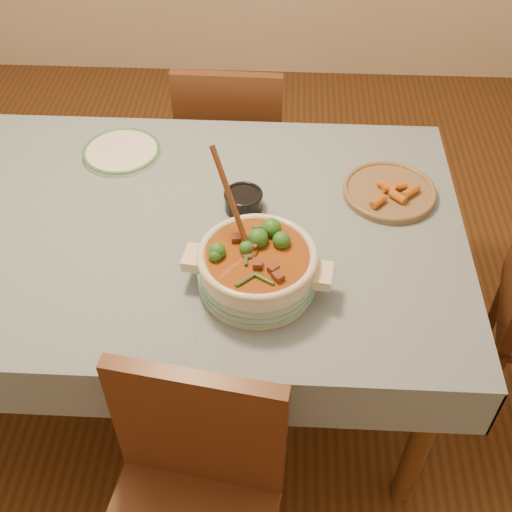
{
  "coord_description": "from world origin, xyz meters",
  "views": [
    {
      "loc": [
        0.3,
        -1.38,
        2.02
      ],
      "look_at": [
        0.25,
        -0.23,
        0.86
      ],
      "focal_mm": 45.0,
      "sensor_mm": 36.0,
      "label": 1
    }
  ],
  "objects": [
    {
      "name": "dining_table",
      "position": [
        0.0,
        0.0,
        0.66
      ],
      "size": [
        1.68,
        1.08,
        0.76
      ],
      "color": "brown",
      "rests_on": "floor"
    },
    {
      "name": "chair_near",
      "position": [
        0.12,
        -0.72,
        0.5
      ],
      "size": [
        0.47,
        0.47,
        0.89
      ],
      "rotation": [
        0.0,
        0.0,
        -0.15
      ],
      "color": "#58331A",
      "rests_on": "floor"
    },
    {
      "name": "chair_far",
      "position": [
        0.1,
        0.77,
        0.49
      ],
      "size": [
        0.41,
        0.41,
        0.87
      ],
      "rotation": [
        0.0,
        0.0,
        3.12
      ],
      "color": "#58331A",
      "rests_on": "floor"
    },
    {
      "name": "white_plate",
      "position": [
        -0.22,
        0.32,
        0.77
      ],
      "size": [
        0.32,
        0.32,
        0.02
      ],
      "rotation": [
        0.0,
        0.0,
        -0.31
      ],
      "color": "white",
      "rests_on": "dining_table"
    },
    {
      "name": "fried_plate",
      "position": [
        0.63,
        0.16,
        0.78
      ],
      "size": [
        0.35,
        0.35,
        0.05
      ],
      "rotation": [
        0.0,
        0.0,
        -0.33
      ],
      "color": "#7E6245",
      "rests_on": "dining_table"
    },
    {
      "name": "stew_casserole",
      "position": [
        0.25,
        -0.24,
        0.83
      ],
      "size": [
        0.39,
        0.34,
        0.37
      ],
      "rotation": [
        0.0,
        0.0,
        -0.14
      ],
      "color": "beige",
      "rests_on": "dining_table"
    },
    {
      "name": "floor",
      "position": [
        0.0,
        0.0,
        0.0
      ],
      "size": [
        4.5,
        4.5,
        0.0
      ],
      "primitive_type": "plane",
      "color": "#452A13",
      "rests_on": "ground"
    },
    {
      "name": "condiment_bowl",
      "position": [
        0.19,
        0.07,
        0.79
      ],
      "size": [
        0.15,
        0.15,
        0.06
      ],
      "rotation": [
        0.0,
        0.0,
        -0.38
      ],
      "color": "black",
      "rests_on": "dining_table"
    }
  ]
}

